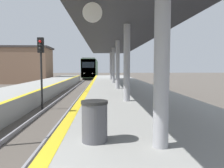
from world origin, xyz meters
TOP-DOWN VIEW (x-y plane):
  - train at (0.00, 51.48)m, footprint 2.89×21.77m
  - signal_mid at (-1.00, 11.77)m, footprint 0.36×0.31m
  - station_canopy at (3.74, 13.97)m, footprint 4.58×28.61m
  - trash_bin at (2.47, 2.91)m, footprint 0.55×0.55m
  - station_building at (-11.01, 34.51)m, footprint 10.76×5.40m

SIDE VIEW (x-z plane):
  - trash_bin at x=2.47m, z-range 1.05..1.89m
  - train at x=0.00m, z-range 0.04..4.50m
  - station_building at x=-11.01m, z-range 0.01..5.86m
  - signal_mid at x=-1.00m, z-range 0.87..5.19m
  - station_canopy at x=3.74m, z-range 2.66..6.27m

